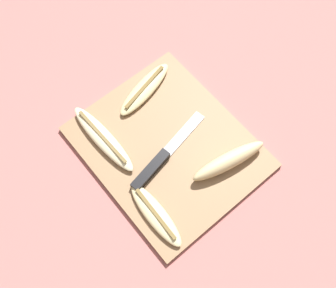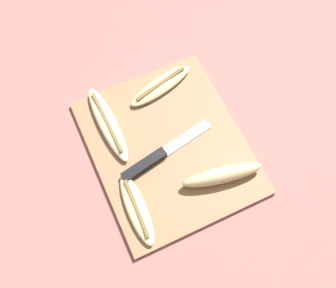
# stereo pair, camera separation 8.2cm
# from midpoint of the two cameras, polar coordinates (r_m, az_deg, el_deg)

# --- Properties ---
(ground_plane) EXTENTS (4.00, 4.00, 0.00)m
(ground_plane) POSITION_cam_midpoint_polar(r_m,az_deg,el_deg) (0.84, -2.77, -0.92)
(ground_plane) COLOR #B76B66
(cutting_board) EXTENTS (0.37, 0.31, 0.01)m
(cutting_board) POSITION_cam_midpoint_polar(r_m,az_deg,el_deg) (0.83, -2.79, -0.76)
(cutting_board) COLOR #997551
(cutting_board) RESTS_ON ground_plane
(knife) EXTENTS (0.06, 0.22, 0.02)m
(knife) POSITION_cam_midpoint_polar(r_m,az_deg,el_deg) (0.80, -4.55, -3.19)
(knife) COLOR black
(knife) RESTS_ON cutting_board
(banana_soft_right) EXTENTS (0.15, 0.04, 0.02)m
(banana_soft_right) POSITION_cam_midpoint_polar(r_m,az_deg,el_deg) (0.77, -4.85, -10.56)
(banana_soft_right) COLOR beige
(banana_soft_right) RESTS_ON cutting_board
(banana_mellow_near) EXTENTS (0.08, 0.17, 0.02)m
(banana_mellow_near) POSITION_cam_midpoint_polar(r_m,az_deg,el_deg) (0.88, -6.06, 7.66)
(banana_mellow_near) COLOR beige
(banana_mellow_near) RESTS_ON cutting_board
(banana_pale_long) EXTENTS (0.19, 0.05, 0.02)m
(banana_pale_long) POSITION_cam_midpoint_polar(r_m,az_deg,el_deg) (0.84, -12.16, 0.48)
(banana_pale_long) COLOR beige
(banana_pale_long) RESTS_ON cutting_board
(banana_ripe_center) EXTENTS (0.07, 0.17, 0.04)m
(banana_ripe_center) POSITION_cam_midpoint_polar(r_m,az_deg,el_deg) (0.80, 5.93, -2.80)
(banana_ripe_center) COLOR beige
(banana_ripe_center) RESTS_ON cutting_board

